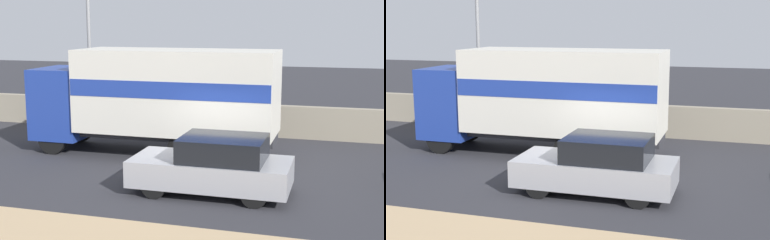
# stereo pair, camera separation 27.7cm
# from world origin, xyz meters

# --- Properties ---
(ground_plane) EXTENTS (80.00, 80.00, 0.00)m
(ground_plane) POSITION_xyz_m (0.00, 0.00, 0.00)
(ground_plane) COLOR #2D2D33
(stone_wall_backdrop) EXTENTS (60.00, 0.35, 1.23)m
(stone_wall_backdrop) POSITION_xyz_m (0.00, 6.76, 0.62)
(stone_wall_backdrop) COLOR gray
(stone_wall_backdrop) RESTS_ON ground_plane
(street_lamp) EXTENTS (0.56, 0.28, 7.02)m
(street_lamp) POSITION_xyz_m (-6.25, 5.57, 4.06)
(street_lamp) COLOR gray
(street_lamp) RESTS_ON ground_plane
(box_truck) EXTENTS (8.20, 2.41, 3.50)m
(box_truck) POSITION_xyz_m (-2.43, 2.94, 2.01)
(box_truck) COLOR navy
(box_truck) RESTS_ON ground_plane
(car_hatchback) EXTENTS (4.09, 1.85, 1.51)m
(car_hatchback) POSITION_xyz_m (0.32, -0.62, 0.75)
(car_hatchback) COLOR #9E9EA3
(car_hatchback) RESTS_ON ground_plane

